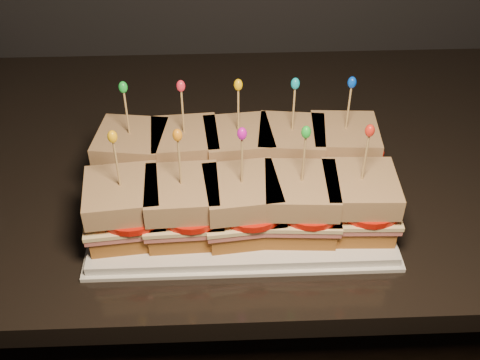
{
  "coord_description": "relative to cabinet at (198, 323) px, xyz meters",
  "views": [
    {
      "loc": [
        0.83,
        0.86,
        1.46
      ],
      "look_at": [
        0.86,
        1.51,
        0.93
      ],
      "focal_mm": 45.0,
      "sensor_mm": 36.0,
      "label": 1
    }
  ],
  "objects": [
    {
      "name": "sandwich_4_bread_bot",
      "position": [
        0.24,
        -0.09,
        0.48
      ],
      "size": [
        0.1,
        0.1,
        0.03
      ],
      "primitive_type": "cube",
      "rotation": [
        0.0,
        0.0,
        -0.06
      ],
      "color": "brown",
      "rests_on": "platter"
    },
    {
      "name": "sandwich_9_cheese",
      "position": [
        0.24,
        -0.21,
        0.51
      ],
      "size": [
        0.11,
        0.1,
        0.01
      ],
      "primitive_type": "cube",
      "rotation": [
        0.0,
        0.0,
        -0.04
      ],
      "color": "#F7DE9B",
      "rests_on": "sandwich_9_ham"
    },
    {
      "name": "sandwich_2_ham",
      "position": [
        0.08,
        -0.09,
        0.5
      ],
      "size": [
        0.11,
        0.11,
        0.01
      ],
      "primitive_type": "cube",
      "rotation": [
        0.0,
        0.0,
        0.09
      ],
      "color": "#C75A58",
      "rests_on": "sandwich_2_bread_bot"
    },
    {
      "name": "sandwich_4_frill",
      "position": [
        0.24,
        -0.09,
        0.63
      ],
      "size": [
        0.01,
        0.01,
        0.02
      ],
      "primitive_type": "ellipsoid",
      "color": "blue",
      "rests_on": "sandwich_4_pick"
    },
    {
      "name": "sandwich_5_cheese",
      "position": [
        -0.07,
        -0.21,
        0.51
      ],
      "size": [
        0.11,
        0.11,
        0.01
      ],
      "primitive_type": "cube",
      "rotation": [
        0.0,
        0.0,
        0.11
      ],
      "color": "#F7DE9B",
      "rests_on": "sandwich_5_ham"
    },
    {
      "name": "granite_slab",
      "position": [
        0.0,
        0.0,
        0.44
      ],
      "size": [
        2.28,
        0.7,
        0.03
      ],
      "primitive_type": "cube",
      "color": "black",
      "rests_on": "cabinet"
    },
    {
      "name": "sandwich_6_frill",
      "position": [
        0.01,
        -0.21,
        0.63
      ],
      "size": [
        0.01,
        0.01,
        0.02
      ],
      "primitive_type": "ellipsoid",
      "color": "orange",
      "rests_on": "sandwich_6_pick"
    },
    {
      "name": "sandwich_7_ham",
      "position": [
        0.08,
        -0.21,
        0.5
      ],
      "size": [
        0.11,
        0.11,
        0.01
      ],
      "primitive_type": "cube",
      "rotation": [
        0.0,
        0.0,
        0.11
      ],
      "color": "#C75A58",
      "rests_on": "sandwich_7_bread_bot"
    },
    {
      "name": "sandwich_8_cheese",
      "position": [
        0.16,
        -0.21,
        0.51
      ],
      "size": [
        0.11,
        0.11,
        0.01
      ],
      "primitive_type": "cube",
      "rotation": [
        0.0,
        0.0,
        -0.06
      ],
      "color": "#F7DE9B",
      "rests_on": "sandwich_8_ham"
    },
    {
      "name": "sandwich_7_tomato",
      "position": [
        0.1,
        -0.21,
        0.51
      ],
      "size": [
        0.09,
        0.09,
        0.01
      ],
      "primitive_type": "cylinder",
      "color": "red",
      "rests_on": "sandwich_7_cheese"
    },
    {
      "name": "sandwich_7_bread_bot",
      "position": [
        0.08,
        -0.21,
        0.48
      ],
      "size": [
        0.1,
        0.1,
        0.03
      ],
      "primitive_type": "cube",
      "rotation": [
        0.0,
        0.0,
        0.11
      ],
      "color": "brown",
      "rests_on": "platter"
    },
    {
      "name": "sandwich_2_tomato",
      "position": [
        0.1,
        -0.1,
        0.51
      ],
      "size": [
        0.09,
        0.09,
        0.01
      ],
      "primitive_type": "cylinder",
      "color": "red",
      "rests_on": "sandwich_2_cheese"
    },
    {
      "name": "sandwich_2_cheese",
      "position": [
        0.08,
        -0.09,
        0.51
      ],
      "size": [
        0.11,
        0.11,
        0.01
      ],
      "primitive_type": "cube",
      "rotation": [
        0.0,
        0.0,
        0.09
      ],
      "color": "#F7DE9B",
      "rests_on": "sandwich_2_ham"
    },
    {
      "name": "sandwich_1_bread_bot",
      "position": [
        0.01,
        -0.09,
        0.48
      ],
      "size": [
        0.1,
        0.1,
        0.03
      ],
      "primitive_type": "cube",
      "rotation": [
        0.0,
        0.0,
        0.07
      ],
      "color": "brown",
      "rests_on": "platter"
    },
    {
      "name": "sandwich_6_ham",
      "position": [
        0.01,
        -0.21,
        0.5
      ],
      "size": [
        0.11,
        0.1,
        0.01
      ],
      "primitive_type": "cube",
      "rotation": [
        0.0,
        0.0,
        0.04
      ],
      "color": "#C75A58",
      "rests_on": "sandwich_6_bread_bot"
    },
    {
      "name": "sandwich_0_frill",
      "position": [
        -0.07,
        -0.09,
        0.63
      ],
      "size": [
        0.01,
        0.01,
        0.02
      ],
      "primitive_type": "ellipsoid",
      "color": "green",
      "rests_on": "sandwich_0_pick"
    },
    {
      "name": "sandwich_7_bread_top",
      "position": [
        0.08,
        -0.21,
        0.53
      ],
      "size": [
        0.1,
        0.1,
        0.03
      ],
      "primitive_type": "cube",
      "rotation": [
        0.0,
        0.0,
        0.11
      ],
      "color": "#5F2D14",
      "rests_on": "sandwich_7_tomato"
    },
    {
      "name": "sandwich_6_bread_bot",
      "position": [
        0.01,
        -0.21,
        0.48
      ],
      "size": [
        0.1,
        0.1,
        0.03
      ],
      "primitive_type": "cube",
      "rotation": [
        0.0,
        0.0,
        0.04
      ],
      "color": "brown",
      "rests_on": "platter"
    },
    {
      "name": "sandwich_8_ham",
      "position": [
        0.16,
        -0.21,
        0.5
      ],
      "size": [
        0.11,
        0.1,
        0.01
      ],
      "primitive_type": "cube",
      "rotation": [
        0.0,
        0.0,
        -0.06
      ],
      "color": "#C75A58",
      "rests_on": "sandwich_8_bread_bot"
    },
    {
      "name": "sandwich_0_ham",
      "position": [
        -0.07,
        -0.09,
        0.5
      ],
      "size": [
        0.11,
        0.11,
        0.01
      ],
      "primitive_type": "cube",
      "rotation": [
        0.0,
        0.0,
        -0.14
      ],
      "color": "#C75A58",
      "rests_on": "sandwich_0_bread_bot"
    },
    {
      "name": "sandwich_5_bread_bot",
      "position": [
        -0.07,
        -0.21,
        0.48
      ],
      "size": [
        0.1,
        0.1,
        0.03
      ],
      "primitive_type": "cube",
      "rotation": [
        0.0,
        0.0,
        0.11
      ],
      "color": "brown",
      "rests_on": "platter"
    },
    {
      "name": "sandwich_5_tomato",
      "position": [
        -0.06,
        -0.21,
        0.51
      ],
      "size": [
        0.09,
        0.09,
        0.01
      ],
      "primitive_type": "cylinder",
      "color": "red",
      "rests_on": "sandwich_5_cheese"
    },
    {
      "name": "sandwich_0_bread_top",
      "position": [
        -0.07,
        -0.09,
        0.53
      ],
      "size": [
        0.11,
        0.11,
        0.03
      ],
      "primitive_type": "cube",
      "rotation": [
        0.0,
        0.0,
        -0.14
      ],
      "color": "#5F2D14",
      "rests_on": "sandwich_0_tomato"
    },
    {
      "name": "sandwich_9_pick",
      "position": [
        0.24,
        -0.21,
        0.58
      ],
      "size": [
        0.0,
        0.0,
        0.09
      ],
      "primitive_type": "cylinder",
      "color": "tan",
      "rests_on": "sandwich_9_bread_top"
    },
    {
      "name": "sandwich_1_bread_top",
      "position": [
        0.01,
        -0.09,
        0.53
      ],
      "size": [
        0.1,
        0.1,
        0.03
      ],
      "primitive_type": "cube",
      "rotation": [
        0.0,
        0.0,
        0.07
      ],
      "color": "#5F2D14",
      "rests_on": "sandwich_1_tomato"
    },
    {
      "name": "sandwich_6_tomato",
      "position": [
        0.02,
        -0.21,
        0.51
      ],
      "size": [
        0.09,
        0.09,
        0.01
      ],
      "primitive_type": "cylinder",
      "color": "red",
      "rests_on": "sandwich_6_cheese"
    },
    {
      "name": "sandwich_2_frill",
      "position": [
        0.08,
        -0.09,
        0.63
      ],
      "size": [
        0.01,
        0.01,
        0.02
      ],
      "primitive_type": "ellipsoid",
      "color": "#F4B507",
      "rests_on": "sandwich_2_pick"
    },
    {
      "name": "sandwich_9_frill",
      "position": [
        0.24,
        -0.21,
        0.63
      ],
      "size": [
        0.01,
        0.01,
        0.02
      ],
      "primitive_type": "ellipsoid",
      "color": "red",
      "rests_on": "sandwich_9_pick"
    },
    {
      "name": "sandwich_3_cheese",
      "position": [
        0.16,
        -0.09,
        0.51
      ],
      "size": [
        0.11,
        0.11,
        0.01
      ],
      "primitive_type": "cube",
      "rotation": [
        0.0,
        0.0,
        -0.12
      ],
      "color": "#F7DE9B",
      "rests_on": "sandwich_3_ham"
    },
    {
      "name": "sandwich_4_ham",
      "position": [
        0.24,
        -0.09,
        0.5
      ],
      "size": [
        0.11,
        0.1,
        0.01
      ],
      "primitive_type": "cube",
      "rotation": [
        0.0,
        0.0,
        -0.06
      ],
      "color": "#C75A58",
      "rests_on": "sandwich_4_bread_bot"
    },
    {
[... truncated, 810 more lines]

